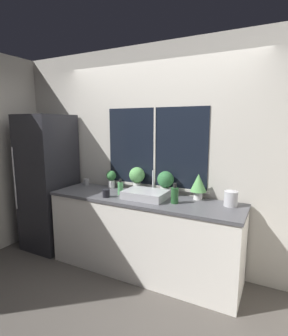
# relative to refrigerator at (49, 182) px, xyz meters

# --- Properties ---
(ground_plane) EXTENTS (14.00, 14.00, 0.00)m
(ground_plane) POSITION_rel_refrigerator_xyz_m (1.50, -0.30, -0.94)
(ground_plane) COLOR #4C4742
(wall_back) EXTENTS (8.00, 0.09, 2.70)m
(wall_back) POSITION_rel_refrigerator_xyz_m (1.50, 0.37, 0.41)
(wall_back) COLOR #BCB7AD
(wall_back) RESTS_ON ground_plane
(wall_left) EXTENTS (0.06, 7.00, 2.70)m
(wall_left) POSITION_rel_refrigerator_xyz_m (-0.58, 1.20, 0.41)
(wall_left) COLOR #BCB7AD
(wall_left) RESTS_ON ground_plane
(counter) EXTENTS (2.29, 0.63, 0.92)m
(counter) POSITION_rel_refrigerator_xyz_m (1.50, 0.00, -0.48)
(counter) COLOR white
(counter) RESTS_ON ground_plane
(refrigerator) EXTENTS (0.61, 0.66, 1.88)m
(refrigerator) POSITION_rel_refrigerator_xyz_m (0.00, 0.00, 0.00)
(refrigerator) COLOR #232328
(refrigerator) RESTS_ON ground_plane
(sink) EXTENTS (0.48, 0.40, 0.29)m
(sink) POSITION_rel_refrigerator_xyz_m (1.54, 0.00, 0.02)
(sink) COLOR #ADADB2
(sink) RESTS_ON counter
(potted_plant_far_left) EXTENTS (0.13, 0.13, 0.23)m
(potted_plant_far_left) POSITION_rel_refrigerator_xyz_m (0.91, 0.23, 0.11)
(potted_plant_far_left) COLOR white
(potted_plant_far_left) RESTS_ON counter
(potted_plant_center_left) EXTENTS (0.20, 0.20, 0.31)m
(potted_plant_center_left) POSITION_rel_refrigerator_xyz_m (1.30, 0.23, 0.17)
(potted_plant_center_left) COLOR white
(potted_plant_center_left) RESTS_ON counter
(potted_plant_center_right) EXTENTS (0.20, 0.20, 0.29)m
(potted_plant_center_right) POSITION_rel_refrigerator_xyz_m (1.69, 0.23, 0.14)
(potted_plant_center_right) COLOR white
(potted_plant_center_right) RESTS_ON counter
(potted_plant_far_right) EXTENTS (0.18, 0.18, 0.29)m
(potted_plant_far_right) POSITION_rel_refrigerator_xyz_m (2.09, 0.23, 0.15)
(potted_plant_far_right) COLOR white
(potted_plant_far_right) RESTS_ON counter
(soap_bottle) EXTENTS (0.07, 0.07, 0.19)m
(soap_bottle) POSITION_rel_refrigerator_xyz_m (1.19, 0.02, 0.05)
(soap_bottle) COLOR #519E5B
(soap_bottle) RESTS_ON counter
(bottle_tall) EXTENTS (0.08, 0.08, 0.22)m
(bottle_tall) POSITION_rel_refrigerator_xyz_m (1.91, -0.03, 0.07)
(bottle_tall) COLOR #235128
(bottle_tall) RESTS_ON counter
(mug_grey) EXTENTS (0.08, 0.08, 0.09)m
(mug_grey) POSITION_rel_refrigerator_xyz_m (0.51, 0.20, 0.02)
(mug_grey) COLOR gray
(mug_grey) RESTS_ON counter
(mug_black) EXTENTS (0.08, 0.08, 0.09)m
(mug_black) POSITION_rel_refrigerator_xyz_m (1.11, -0.17, 0.02)
(mug_black) COLOR black
(mug_black) RESTS_ON counter
(kettle) EXTENTS (0.14, 0.14, 0.17)m
(kettle) POSITION_rel_refrigerator_xyz_m (2.46, 0.15, 0.06)
(kettle) COLOR #B2B2B7
(kettle) RESTS_ON counter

